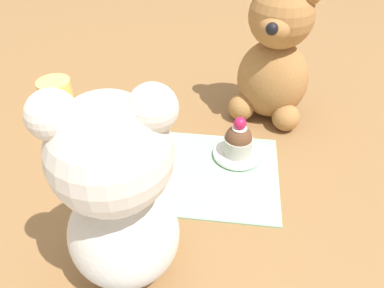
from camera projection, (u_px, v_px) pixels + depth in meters
name	position (u px, v px, depth m)	size (l,w,h in m)	color
ground_plane	(192.00, 172.00, 0.59)	(4.00, 4.00, 0.00)	olive
knitted_placemat	(192.00, 171.00, 0.58)	(0.27, 0.19, 0.01)	#8EBC99
teddy_bear_cream	(119.00, 196.00, 0.37)	(0.14, 0.14, 0.25)	silver
teddy_bear_tan	(275.00, 58.00, 0.64)	(0.15, 0.15, 0.25)	#A3703D
cupcake_near_cream_bear	(140.00, 172.00, 0.54)	(0.06, 0.06, 0.07)	#B2ADA3
saucer_plate	(237.00, 154.00, 0.61)	(0.08, 0.08, 0.01)	white
cupcake_near_tan_bear	(238.00, 141.00, 0.59)	(0.05, 0.05, 0.07)	#B2ADA3
juice_glass	(57.00, 96.00, 0.70)	(0.06, 0.06, 0.06)	#EADB66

